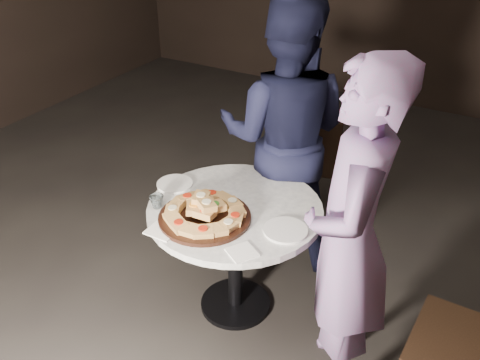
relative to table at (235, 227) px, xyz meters
The scene contains 12 objects.
floor 0.56m from the table, 111.93° to the right, with size 7.00×7.00×0.00m, color black.
table is the anchor object (origin of this frame).
serving_board 0.22m from the table, 114.18° to the right, with size 0.44×0.44×0.02m, color black.
focaccia_pile 0.25m from the table, 114.20° to the right, with size 0.40×0.40×0.11m.
plate_left 0.41m from the table, behind, with size 0.19×0.19×0.01m, color white.
plate_right 0.34m from the table, 10.99° to the right, with size 0.21×0.21×0.01m, color white.
water_glass 0.42m from the table, 149.83° to the right, with size 0.07×0.07×0.07m, color silver.
napkin_near 0.41m from the table, 119.55° to the right, with size 0.14×0.14×0.01m, color white.
napkin_far 0.39m from the table, 54.85° to the right, with size 0.12×0.12×0.01m, color white.
chair_far 1.04m from the table, 90.15° to the left, with size 0.42×0.44×0.77m.
diner_navy 0.64m from the table, 91.78° to the left, with size 0.77×0.60×1.59m, color black.
diner_teal 0.70m from the table, 13.69° to the right, with size 0.58×0.38×1.59m, color slate.
Camera 1 is at (1.18, -1.76, 2.13)m, focal length 40.00 mm.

